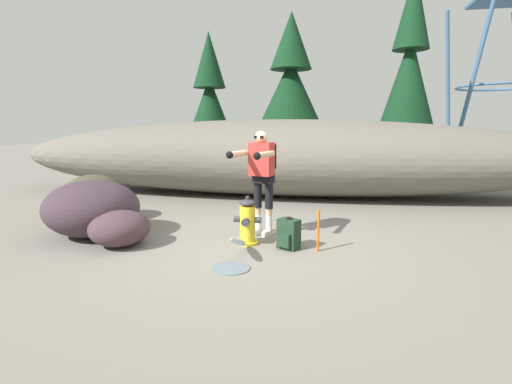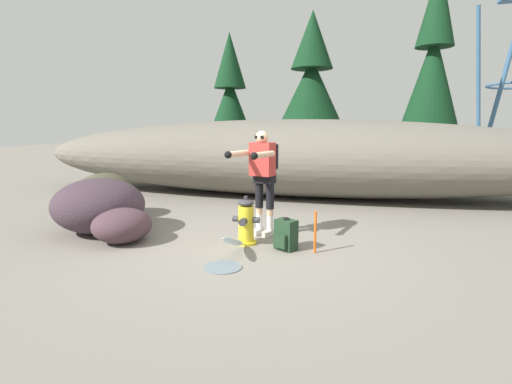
{
  "view_description": "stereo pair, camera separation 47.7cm",
  "coord_description": "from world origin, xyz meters",
  "px_view_note": "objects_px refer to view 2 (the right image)",
  "views": [
    {
      "loc": [
        1.09,
        -5.47,
        1.76
      ],
      "look_at": [
        0.04,
        0.27,
        0.75
      ],
      "focal_mm": 26.66,
      "sensor_mm": 36.0,
      "label": 1
    },
    {
      "loc": [
        1.56,
        -5.37,
        1.76
      ],
      "look_at": [
        0.04,
        0.27,
        0.75
      ],
      "focal_mm": 26.66,
      "sensor_mm": 36.0,
      "label": 2
    }
  ],
  "objects_px": {
    "boulder_large": "(99,205)",
    "boulder_mid": "(104,195)",
    "boulder_small": "(122,225)",
    "fire_hydrant": "(246,222)",
    "spare_backpack": "(286,235)",
    "survey_stake": "(315,232)",
    "utility_worker": "(263,170)"
  },
  "relations": [
    {
      "from": "boulder_large",
      "to": "boulder_mid",
      "type": "relative_size",
      "value": 1.29
    },
    {
      "from": "fire_hydrant",
      "to": "boulder_large",
      "type": "distance_m",
      "value": 2.57
    },
    {
      "from": "spare_backpack",
      "to": "boulder_small",
      "type": "xyz_separation_m",
      "value": [
        -2.49,
        -0.3,
        0.05
      ]
    },
    {
      "from": "spare_backpack",
      "to": "boulder_small",
      "type": "height_order",
      "value": "boulder_small"
    },
    {
      "from": "fire_hydrant",
      "to": "spare_backpack",
      "type": "bearing_deg",
      "value": -10.18
    },
    {
      "from": "survey_stake",
      "to": "spare_backpack",
      "type": "bearing_deg",
      "value": 174.69
    },
    {
      "from": "boulder_small",
      "to": "spare_backpack",
      "type": "bearing_deg",
      "value": 6.91
    },
    {
      "from": "utility_worker",
      "to": "fire_hydrant",
      "type": "bearing_deg",
      "value": 0.12
    },
    {
      "from": "boulder_large",
      "to": "boulder_mid",
      "type": "bearing_deg",
      "value": 122.15
    },
    {
      "from": "spare_backpack",
      "to": "boulder_large",
      "type": "relative_size",
      "value": 0.31
    },
    {
      "from": "boulder_large",
      "to": "fire_hydrant",
      "type": "bearing_deg",
      "value": 0.02
    },
    {
      "from": "boulder_large",
      "to": "boulder_mid",
      "type": "xyz_separation_m",
      "value": [
        -0.59,
        0.94,
        -0.02
      ]
    },
    {
      "from": "utility_worker",
      "to": "boulder_large",
      "type": "bearing_deg",
      "value": -64.7
    },
    {
      "from": "boulder_mid",
      "to": "boulder_small",
      "type": "distance_m",
      "value": 1.89
    },
    {
      "from": "utility_worker",
      "to": "boulder_large",
      "type": "distance_m",
      "value": 2.82
    },
    {
      "from": "utility_worker",
      "to": "boulder_small",
      "type": "height_order",
      "value": "utility_worker"
    },
    {
      "from": "boulder_small",
      "to": "boulder_mid",
      "type": "bearing_deg",
      "value": 133.89
    },
    {
      "from": "survey_stake",
      "to": "boulder_mid",
      "type": "bearing_deg",
      "value": 165.47
    },
    {
      "from": "spare_backpack",
      "to": "survey_stake",
      "type": "xyz_separation_m",
      "value": [
        0.43,
        -0.04,
        0.08
      ]
    },
    {
      "from": "utility_worker",
      "to": "boulder_small",
      "type": "bearing_deg",
      "value": -50.52
    },
    {
      "from": "spare_backpack",
      "to": "boulder_small",
      "type": "bearing_deg",
      "value": -54.21
    },
    {
      "from": "spare_backpack",
      "to": "survey_stake",
      "type": "relative_size",
      "value": 0.78
    },
    {
      "from": "boulder_mid",
      "to": "survey_stake",
      "type": "bearing_deg",
      "value": -14.53
    },
    {
      "from": "boulder_small",
      "to": "survey_stake",
      "type": "relative_size",
      "value": 1.5
    },
    {
      "from": "fire_hydrant",
      "to": "boulder_mid",
      "type": "distance_m",
      "value": 3.3
    },
    {
      "from": "fire_hydrant",
      "to": "survey_stake",
      "type": "bearing_deg",
      "value": -8.23
    },
    {
      "from": "boulder_mid",
      "to": "boulder_large",
      "type": "bearing_deg",
      "value": -57.85
    },
    {
      "from": "spare_backpack",
      "to": "fire_hydrant",
      "type": "bearing_deg",
      "value": -71.3
    },
    {
      "from": "spare_backpack",
      "to": "boulder_mid",
      "type": "bearing_deg",
      "value": -76.65
    },
    {
      "from": "fire_hydrant",
      "to": "boulder_large",
      "type": "height_order",
      "value": "boulder_large"
    },
    {
      "from": "boulder_mid",
      "to": "boulder_small",
      "type": "height_order",
      "value": "boulder_mid"
    },
    {
      "from": "boulder_large",
      "to": "survey_stake",
      "type": "xyz_separation_m",
      "value": [
        3.62,
        -0.15,
        -0.15
      ]
    }
  ]
}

